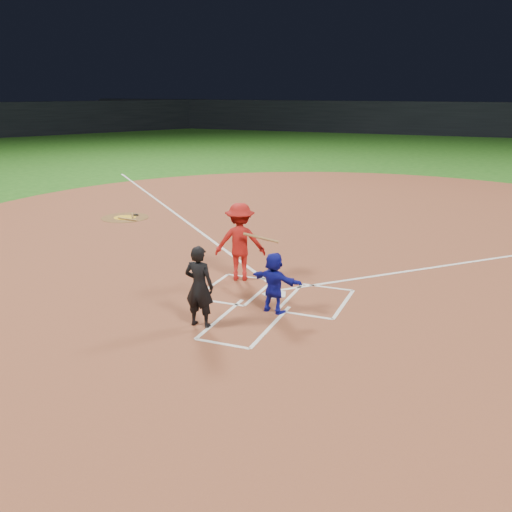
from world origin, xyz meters
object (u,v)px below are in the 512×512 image
at_px(home_plate, 275,294).
at_px(catcher, 274,283).
at_px(umpire, 199,286).
at_px(on_deck_circle, 125,218).
at_px(batter_at_plate, 240,242).

bearing_deg(home_plate, catcher, 108.97).
bearing_deg(umpire, on_deck_circle, -47.79).
xyz_separation_m(umpire, batter_at_plate, (-0.40, 2.90, 0.13)).
height_order(umpire, batter_at_plate, batter_at_plate).
height_order(on_deck_circle, batter_at_plate, batter_at_plate).
relative_size(home_plate, umpire, 0.37).
height_order(catcher, umpire, umpire).
distance_m(catcher, umpire, 1.65).
distance_m(home_plate, on_deck_circle, 9.46).
height_order(catcher, batter_at_plate, batter_at_plate).
relative_size(catcher, umpire, 0.79).
relative_size(on_deck_circle, batter_at_plate, 0.90).
bearing_deg(umpire, home_plate, -109.34).
xyz_separation_m(home_plate, on_deck_circle, (-7.75, 5.42, -0.00)).
bearing_deg(catcher, umpire, 61.79).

